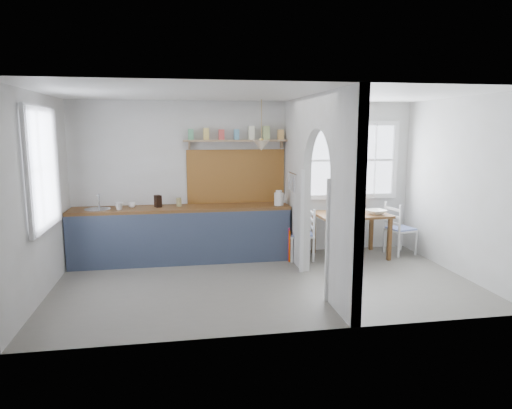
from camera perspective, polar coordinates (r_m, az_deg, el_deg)
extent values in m
cube|color=slate|center=(6.51, 1.17, -9.76)|extent=(5.80, 3.20, 0.01)
cube|color=silver|center=(6.17, 1.25, 13.70)|extent=(5.80, 3.20, 0.01)
cube|color=silver|center=(7.77, -1.02, 3.22)|extent=(5.80, 0.01, 2.60)
cube|color=silver|center=(4.67, 4.93, -0.98)|extent=(5.80, 0.01, 2.60)
cube|color=silver|center=(6.34, -25.49, 0.89)|extent=(0.01, 3.20, 2.60)
cube|color=silver|center=(7.33, 24.09, 2.02)|extent=(0.01, 3.20, 2.60)
cube|color=silver|center=(5.25, 11.23, 0.04)|extent=(0.12, 0.80, 2.60)
cube|color=silver|center=(7.33, 5.11, 2.81)|extent=(0.12, 1.20, 2.60)
cube|color=silver|center=(6.13, 8.11, 8.72)|extent=(0.12, 1.20, 1.05)
cube|color=#58311A|center=(7.45, -9.29, -0.48)|extent=(3.50, 0.60, 0.05)
cube|color=#333B4E|center=(7.26, -9.17, -4.36)|extent=(3.50, 0.03, 0.85)
cube|color=black|center=(7.59, -9.20, -3.77)|extent=(3.46, 0.45, 0.85)
cylinder|color=#B7BCC7|center=(7.55, -19.20, -0.63)|extent=(0.40, 0.40, 0.02)
cube|color=brown|center=(7.71, -2.50, 3.54)|extent=(1.65, 0.03, 0.90)
cube|color=#866449|center=(7.59, -2.45, 7.98)|extent=(1.75, 0.20, 0.03)
cube|color=#448B5F|center=(7.53, -8.16, 8.68)|extent=(0.09, 0.09, 0.18)
cube|color=gold|center=(7.54, -6.25, 8.72)|extent=(0.09, 0.09, 0.18)
cube|color=#B93632|center=(7.56, -4.35, 8.75)|extent=(0.09, 0.09, 0.18)
cube|color=teal|center=(7.59, -2.46, 8.77)|extent=(0.09, 0.09, 0.18)
cube|color=beige|center=(7.63, -0.59, 8.78)|extent=(0.09, 0.09, 0.18)
cube|color=#879B57|center=(7.67, 1.27, 8.79)|extent=(0.09, 0.09, 0.18)
cube|color=gold|center=(7.72, 3.10, 8.78)|extent=(0.09, 0.09, 0.18)
cone|color=beige|center=(7.31, 0.67, 7.38)|extent=(0.26, 0.26, 0.16)
cylinder|color=#B7BCC7|center=(7.20, 4.64, 3.89)|extent=(0.02, 0.50, 0.02)
imported|color=silver|center=(7.39, -16.75, -0.18)|extent=(0.14, 0.14, 0.12)
imported|color=white|center=(7.53, -15.25, -0.05)|extent=(0.15, 0.15, 0.09)
cube|color=black|center=(7.46, -12.16, 0.40)|extent=(0.13, 0.15, 0.19)
cylinder|color=#978C58|center=(7.49, -9.62, 0.29)|extent=(0.10, 0.10, 0.14)
cube|color=#CF245F|center=(7.48, 4.13, -5.05)|extent=(0.02, 0.03, 0.56)
cube|color=#DC4700|center=(7.44, 4.21, -5.31)|extent=(0.02, 0.03, 0.54)
imported|color=white|center=(7.80, 14.80, -0.91)|extent=(0.37, 0.37, 0.08)
imported|color=#61A75E|center=(7.60, 11.50, -1.01)|extent=(0.10, 0.10, 0.08)
cylinder|color=#383233|center=(7.67, 9.65, -1.13)|extent=(0.20, 0.20, 0.02)
imported|color=#5A4070|center=(7.92, 11.40, -0.30)|extent=(0.19, 0.19, 0.16)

